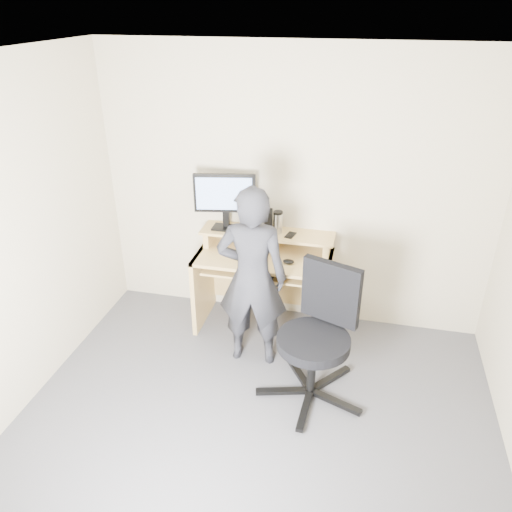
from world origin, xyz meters
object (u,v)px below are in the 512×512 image
at_px(office_chair, 319,330).
at_px(monitor, 225,197).
at_px(desk, 265,271).
at_px(person, 252,278).

bearing_deg(office_chair, monitor, 158.59).
distance_m(desk, office_chair, 1.02).
bearing_deg(office_chair, desk, 146.28).
xyz_separation_m(monitor, person, (0.39, -0.60, -0.44)).
height_order(monitor, person, person).
xyz_separation_m(desk, person, (0.01, -0.55, 0.23)).
height_order(monitor, office_chair, monitor).
relative_size(desk, person, 0.77).
distance_m(desk, person, 0.59).
height_order(desk, office_chair, office_chair).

